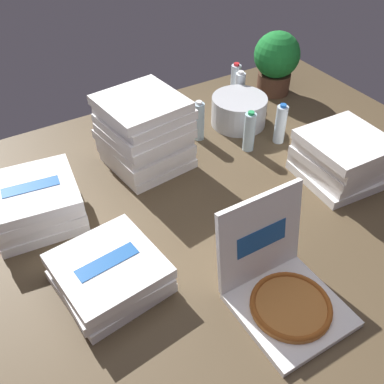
# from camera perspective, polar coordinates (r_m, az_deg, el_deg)

# --- Properties ---
(ground_plane) EXTENTS (3.20, 2.40, 0.02)m
(ground_plane) POSITION_cam_1_polar(r_m,az_deg,el_deg) (2.01, 1.05, -5.00)
(ground_plane) COLOR #4C3D28
(open_pizza_box) EXTENTS (0.38, 0.44, 0.40)m
(open_pizza_box) POSITION_cam_1_polar(r_m,az_deg,el_deg) (1.73, 11.38, -11.78)
(open_pizza_box) COLOR white
(open_pizza_box) RESTS_ON ground_plane
(pizza_stack_left_mid) EXTENTS (0.44, 0.45, 0.38)m
(pizza_stack_left_mid) POSITION_cam_1_polar(r_m,az_deg,el_deg) (2.28, -6.11, 7.54)
(pizza_stack_left_mid) COLOR white
(pizza_stack_left_mid) RESTS_ON ground_plane
(pizza_stack_right_near) EXTENTS (0.42, 0.42, 0.15)m
(pizza_stack_right_near) POSITION_cam_1_polar(r_m,az_deg,el_deg) (1.77, -10.56, -10.29)
(pizza_stack_right_near) COLOR white
(pizza_stack_right_near) RESTS_ON ground_plane
(pizza_stack_center_far) EXTENTS (0.42, 0.43, 0.19)m
(pizza_stack_center_far) POSITION_cam_1_polar(r_m,az_deg,el_deg) (2.11, -19.54, -1.31)
(pizza_stack_center_far) COLOR white
(pizza_stack_center_far) RESTS_ON ground_plane
(pizza_stack_right_mid) EXTENTS (0.41, 0.41, 0.24)m
(pizza_stack_right_mid) POSITION_cam_1_polar(r_m,az_deg,el_deg) (2.35, 18.77, 4.27)
(pizza_stack_right_mid) COLOR white
(pizza_stack_right_mid) RESTS_ON ground_plane
(ice_bucket) EXTENTS (0.32, 0.32, 0.17)m
(ice_bucket) POSITION_cam_1_polar(r_m,az_deg,el_deg) (2.68, 6.04, 10.35)
(ice_bucket) COLOR #B7BABF
(ice_bucket) RESTS_ON ground_plane
(water_bottle_0) EXTENTS (0.06, 0.06, 0.24)m
(water_bottle_0) POSITION_cam_1_polar(r_m,az_deg,el_deg) (2.53, 11.30, 8.54)
(water_bottle_0) COLOR silver
(water_bottle_0) RESTS_ON ground_plane
(water_bottle_1) EXTENTS (0.06, 0.06, 0.24)m
(water_bottle_1) POSITION_cam_1_polar(r_m,az_deg,el_deg) (2.85, 6.14, 12.91)
(water_bottle_1) COLOR white
(water_bottle_1) RESTS_ON ground_plane
(water_bottle_2) EXTENTS (0.06, 0.06, 0.24)m
(water_bottle_2) POSITION_cam_1_polar(r_m,az_deg,el_deg) (2.44, 7.38, 7.68)
(water_bottle_2) COLOR silver
(water_bottle_2) RESTS_ON ground_plane
(water_bottle_3) EXTENTS (0.06, 0.06, 0.24)m
(water_bottle_3) POSITION_cam_1_polar(r_m,az_deg,el_deg) (2.51, 0.88, 9.10)
(water_bottle_3) COLOR silver
(water_bottle_3) RESTS_ON ground_plane
(water_bottle_4) EXTENTS (0.06, 0.06, 0.24)m
(water_bottle_4) POSITION_cam_1_polar(r_m,az_deg,el_deg) (2.95, 5.60, 13.95)
(water_bottle_4) COLOR silver
(water_bottle_4) RESTS_ON ground_plane
(potted_plant) EXTENTS (0.29, 0.29, 0.40)m
(potted_plant) POSITION_cam_1_polar(r_m,az_deg,el_deg) (3.01, 10.77, 16.27)
(potted_plant) COLOR #513323
(potted_plant) RESTS_ON ground_plane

